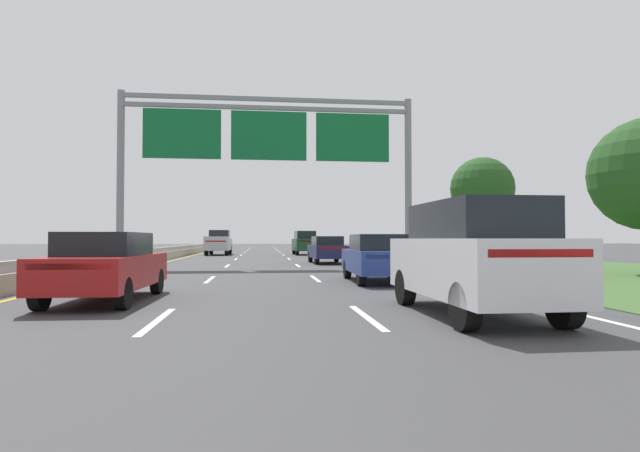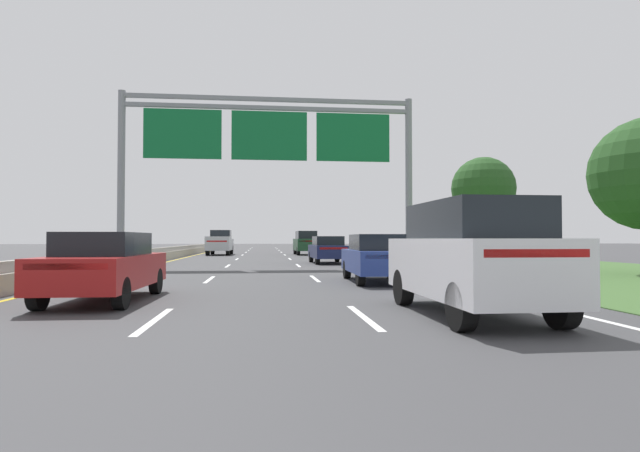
% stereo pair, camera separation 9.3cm
% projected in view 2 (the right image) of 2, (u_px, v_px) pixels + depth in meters
% --- Properties ---
extents(ground_plane, '(220.00, 220.00, 0.00)m').
position_uv_depth(ground_plane, '(263.00, 261.00, 33.44)').
color(ground_plane, '#3D3D3F').
extents(lane_striping, '(11.96, 106.00, 0.01)m').
position_uv_depth(lane_striping, '(263.00, 261.00, 32.98)').
color(lane_striping, white).
rests_on(lane_striping, ground).
extents(grass_verge_right, '(14.00, 110.00, 0.02)m').
position_uv_depth(grass_verge_right, '(468.00, 259.00, 34.95)').
color(grass_verge_right, '#3D602D').
rests_on(grass_verge_right, ground).
extents(median_barrier_concrete, '(0.60, 110.00, 0.85)m').
position_uv_depth(median_barrier_concrete, '(160.00, 255.00, 32.73)').
color(median_barrier_concrete, '#A8A399').
rests_on(median_barrier_concrete, ground).
extents(overhead_sign_gantry, '(15.06, 0.42, 8.84)m').
position_uv_depth(overhead_sign_gantry, '(269.00, 144.00, 26.19)').
color(overhead_sign_gantry, gray).
rests_on(overhead_sign_gantry, ground).
extents(pickup_truck_silver, '(2.07, 5.43, 2.20)m').
position_uv_depth(pickup_truck_silver, '(220.00, 243.00, 45.27)').
color(pickup_truck_silver, '#B2B5BA').
rests_on(pickup_truck_silver, ground).
extents(car_darkgreen_right_lane_suv, '(2.04, 4.75, 2.11)m').
position_uv_depth(car_darkgreen_right_lane_suv, '(306.00, 242.00, 45.56)').
color(car_darkgreen_right_lane_suv, '#193D23').
rests_on(car_darkgreen_right_lane_suv, ground).
extents(car_red_left_lane_sedan, '(1.91, 4.44, 1.57)m').
position_uv_depth(car_red_left_lane_sedan, '(105.00, 265.00, 11.67)').
color(car_red_left_lane_sedan, maroon).
rests_on(car_red_left_lane_sedan, ground).
extents(car_blue_right_lane_sedan, '(1.94, 4.45, 1.57)m').
position_uv_depth(car_blue_right_lane_sedan, '(377.00, 257.00, 16.92)').
color(car_blue_right_lane_sedan, navy).
rests_on(car_blue_right_lane_sedan, ground).
extents(car_white_right_lane_suv, '(1.94, 4.72, 2.11)m').
position_uv_depth(car_white_right_lane_suv, '(471.00, 256.00, 9.52)').
color(car_white_right_lane_suv, silver).
rests_on(car_white_right_lane_suv, ground).
extents(car_navy_right_lane_sedan, '(1.92, 4.44, 1.57)m').
position_uv_depth(car_navy_right_lane_sedan, '(328.00, 249.00, 29.74)').
color(car_navy_right_lane_sedan, '#161E47').
rests_on(car_navy_right_lane_sedan, ground).
extents(roadside_tree_mid, '(4.32, 4.32, 7.04)m').
position_uv_depth(roadside_tree_mid, '(483.00, 189.00, 35.12)').
color(roadside_tree_mid, '#4C3823').
rests_on(roadside_tree_mid, ground).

